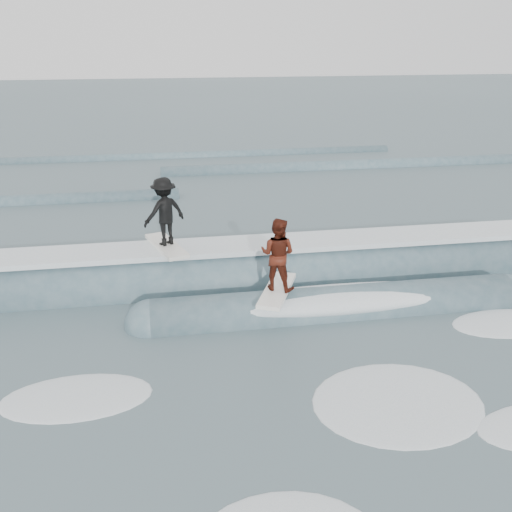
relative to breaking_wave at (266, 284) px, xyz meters
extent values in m
plane|color=#3A4F55|center=(-0.37, -4.58, -0.04)|extent=(160.00, 160.00, 0.00)
cylinder|color=#3C5965|center=(-0.37, 0.45, -0.04)|extent=(20.41, 1.92, 1.92)
cylinder|color=#3C5965|center=(1.43, -1.75, -0.04)|extent=(9.00, 1.24, 1.24)
sphere|color=#3C5965|center=(-3.07, -1.75, -0.04)|extent=(1.24, 1.24, 1.24)
sphere|color=#3C5965|center=(5.93, -1.75, -0.04)|extent=(1.24, 1.24, 1.24)
cube|color=white|center=(-0.37, 0.45, 0.99)|extent=(18.00, 1.30, 0.14)
ellipsoid|color=white|center=(1.43, -1.75, 0.26)|extent=(7.60, 1.30, 0.60)
cube|color=white|center=(-2.59, 0.45, 1.11)|extent=(1.14, 2.07, 0.10)
imported|color=black|center=(-2.59, 0.45, 2.05)|extent=(1.33, 1.14, 1.78)
cube|color=white|center=(-0.06, -1.75, 0.63)|extent=(1.31, 2.05, 0.10)
imported|color=#4A180D|center=(-0.06, -1.75, 1.55)|extent=(1.06, 1.00, 1.74)
ellipsoid|color=white|center=(1.45, -5.55, -0.04)|extent=(3.92, 2.67, 0.10)
ellipsoid|color=white|center=(5.26, -3.07, -0.04)|extent=(2.56, 1.74, 0.10)
ellipsoid|color=white|center=(-4.44, -4.39, -0.04)|extent=(2.57, 1.75, 0.10)
cylinder|color=#3C5965|center=(8.37, 13.42, -0.04)|extent=(22.00, 0.80, 0.80)
cylinder|color=#3C5965|center=(-0.66, 17.42, -0.04)|extent=(22.00, 0.60, 0.60)
camera|label=1|loc=(-2.62, -13.82, 6.36)|focal=40.00mm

